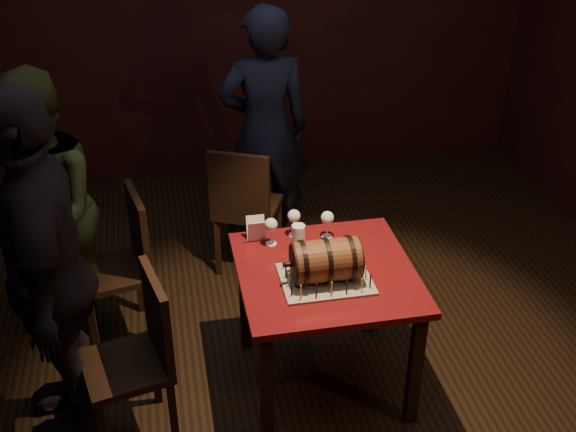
{
  "coord_description": "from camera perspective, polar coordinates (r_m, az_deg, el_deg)",
  "views": [
    {
      "loc": [
        -0.58,
        -3.14,
        2.87
      ],
      "look_at": [
        0.03,
        0.05,
        0.95
      ],
      "focal_mm": 45.0,
      "sensor_mm": 36.0,
      "label": 1
    }
  ],
  "objects": [
    {
      "name": "wine_glass_left",
      "position": [
        3.85,
        -1.36,
        -0.78
      ],
      "size": [
        0.07,
        0.07,
        0.16
      ],
      "color": "silver",
      "rests_on": "pub_table"
    },
    {
      "name": "chair_left_rear",
      "position": [
        4.3,
        -12.77,
        -3.32
      ],
      "size": [
        0.47,
        0.47,
        0.93
      ],
      "color": "black",
      "rests_on": "ground"
    },
    {
      "name": "cake_board",
      "position": [
        3.64,
        2.99,
        -4.99
      ],
      "size": [
        0.45,
        0.35,
        0.01
      ],
      "primitive_type": "cube",
      "color": "gray",
      "rests_on": "pub_table"
    },
    {
      "name": "wine_glass_right",
      "position": [
        3.91,
        3.13,
        -0.22
      ],
      "size": [
        0.07,
        0.07,
        0.16
      ],
      "color": "silver",
      "rests_on": "pub_table"
    },
    {
      "name": "birthday_candles",
      "position": [
        3.61,
        3.0,
        -4.39
      ],
      "size": [
        0.4,
        0.3,
        0.09
      ],
      "color": "#EAD68C",
      "rests_on": "cake_board"
    },
    {
      "name": "chair_back",
      "position": [
        4.76,
        -3.49,
        0.98
      ],
      "size": [
        0.53,
        0.53,
        0.93
      ],
      "color": "black",
      "rests_on": "ground"
    },
    {
      "name": "menu_card",
      "position": [
        3.92,
        -2.52,
        -1.09
      ],
      "size": [
        0.1,
        0.05,
        0.13
      ],
      "primitive_type": null,
      "color": "white",
      "rests_on": "pub_table"
    },
    {
      "name": "person_left_front",
      "position": [
        3.55,
        -18.51,
        -4.27
      ],
      "size": [
        0.54,
        1.13,
        1.87
      ],
      "primitive_type": "imported",
      "rotation": [
        0.0,
        0.0,
        -1.5
      ],
      "color": "black",
      "rests_on": "ground"
    },
    {
      "name": "chair_left_front",
      "position": [
        3.63,
        -11.57,
        -10.39
      ],
      "size": [
        0.48,
        0.48,
        0.93
      ],
      "color": "black",
      "rests_on": "ground"
    },
    {
      "name": "person_back",
      "position": [
        4.97,
        -1.85,
        6.76
      ],
      "size": [
        0.64,
        0.42,
        1.73
      ],
      "primitive_type": "imported",
      "rotation": [
        0.0,
        0.0,
        3.16
      ],
      "color": "black",
      "rests_on": "ground"
    },
    {
      "name": "person_left_rear",
      "position": [
        4.27,
        -18.76,
        0.17
      ],
      "size": [
        0.76,
        0.9,
        1.65
      ],
      "primitive_type": "imported",
      "rotation": [
        0.0,
        0.0,
        -1.38
      ],
      "color": "#354020",
      "rests_on": "ground"
    },
    {
      "name": "barrel_cake",
      "position": [
        3.57,
        3.03,
        -3.52
      ],
      "size": [
        0.39,
        0.23,
        0.23
      ],
      "color": "brown",
      "rests_on": "cake_board"
    },
    {
      "name": "pub_table",
      "position": [
        3.77,
        2.99,
        -5.66
      ],
      "size": [
        0.9,
        0.9,
        0.75
      ],
      "color": "#4C0C10",
      "rests_on": "ground"
    },
    {
      "name": "pint_of_ale",
      "position": [
        3.83,
        0.82,
        -1.76
      ],
      "size": [
        0.07,
        0.07,
        0.15
      ],
      "color": "silver",
      "rests_on": "pub_table"
    },
    {
      "name": "room_shell",
      "position": [
        3.51,
        -0.39,
        5.87
      ],
      "size": [
        5.04,
        5.04,
        2.8
      ],
      "color": "black",
      "rests_on": "ground"
    },
    {
      "name": "wine_glass_mid",
      "position": [
        3.92,
        0.48,
        -0.09
      ],
      "size": [
        0.07,
        0.07,
        0.16
      ],
      "color": "silver",
      "rests_on": "pub_table"
    }
  ]
}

